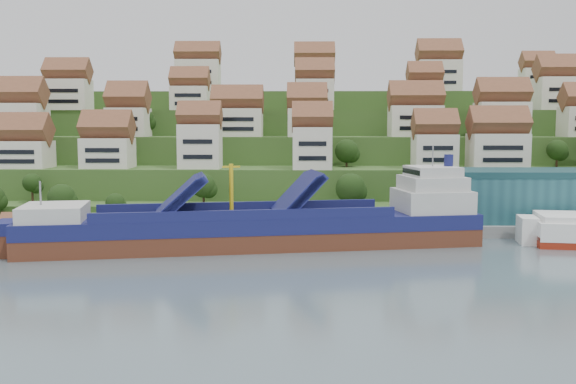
{
  "coord_description": "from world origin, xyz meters",
  "views": [
    {
      "loc": [
        -2.34,
        -109.89,
        20.95
      ],
      "look_at": [
        -4.66,
        14.0,
        8.0
      ],
      "focal_mm": 40.0,
      "sensor_mm": 36.0,
      "label": 1
    }
  ],
  "objects": [
    {
      "name": "ground",
      "position": [
        0.0,
        0.0,
        0.0
      ],
      "size": [
        300.0,
        300.0,
        0.0
      ],
      "primitive_type": "plane",
      "color": "slate",
      "rests_on": "ground"
    },
    {
      "name": "pebble_beach",
      "position": [
        -58.0,
        12.0,
        0.5
      ],
      "size": [
        45.0,
        20.0,
        1.0
      ],
      "primitive_type": "cube",
      "color": "gray",
      "rests_on": "ground"
    },
    {
      "name": "quay",
      "position": [
        20.0,
        15.0,
        1.1
      ],
      "size": [
        180.0,
        14.0,
        2.2
      ],
      "primitive_type": "cube",
      "color": "gray",
      "rests_on": "ground"
    },
    {
      "name": "cargo_ship",
      "position": [
        -7.91,
        -0.92,
        3.28
      ],
      "size": [
        78.6,
        26.01,
        17.23
      ],
      "rotation": [
        0.0,
        0.0,
        0.18
      ],
      "color": "#5C2D1C",
      "rests_on": "ground"
    },
    {
      "name": "flagpole",
      "position": [
        18.11,
        10.0,
        6.88
      ],
      "size": [
        1.28,
        0.16,
        8.0
      ],
      "color": "gray",
      "rests_on": "quay"
    },
    {
      "name": "hillside_trees",
      "position": [
        -4.99,
        38.99,
        13.99
      ],
      "size": [
        140.95,
        62.25,
        29.38
      ],
      "color": "#1F3B13",
      "rests_on": "ground"
    },
    {
      "name": "hillside",
      "position": [
        0.0,
        103.55,
        10.66
      ],
      "size": [
        260.0,
        128.0,
        31.0
      ],
      "color": "#2D4C1E",
      "rests_on": "ground"
    },
    {
      "name": "hillside_village",
      "position": [
        4.5,
        59.46,
        24.1
      ],
      "size": [
        158.85,
        63.33,
        29.68
      ],
      "color": "silver",
      "rests_on": "ground"
    },
    {
      "name": "beach_huts",
      "position": [
        -60.0,
        10.75,
        2.1
      ],
      "size": [
        14.4,
        3.7,
        2.2
      ],
      "color": "white",
      "rests_on": "pebble_beach"
    },
    {
      "name": "warehouse",
      "position": [
        52.0,
        17.0,
        7.2
      ],
      "size": [
        60.0,
        15.0,
        10.0
      ],
      "primitive_type": "cube",
      "color": "#235760",
      "rests_on": "quay"
    }
  ]
}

